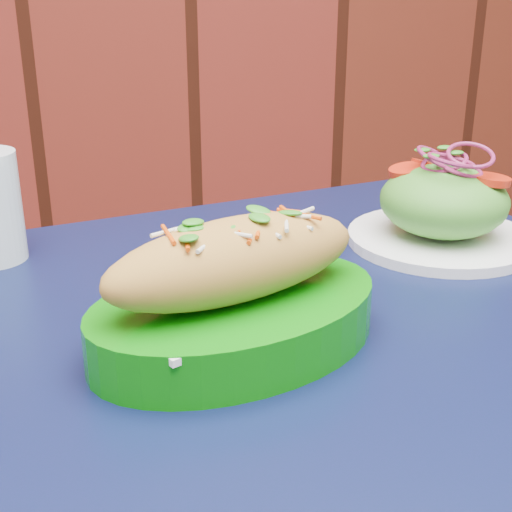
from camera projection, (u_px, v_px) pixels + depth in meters
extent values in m
cube|color=black|center=(315.00, 351.00, 0.63)|extent=(0.94, 0.94, 0.03)
cylinder|color=black|center=(383.00, 420.00, 1.18)|extent=(0.04, 0.04, 0.72)
cube|color=white|center=(236.00, 301.00, 0.60)|extent=(0.23, 0.18, 0.01)
ellipsoid|color=#BF8F3C|center=(235.00, 260.00, 0.58)|extent=(0.25, 0.15, 0.07)
cylinder|color=white|center=(440.00, 239.00, 0.84)|extent=(0.22, 0.22, 0.01)
ellipsoid|color=#4C992D|center=(444.00, 201.00, 0.82)|extent=(0.15, 0.15, 0.08)
cylinder|color=red|center=(492.00, 175.00, 0.79)|extent=(0.04, 0.04, 0.01)
cylinder|color=red|center=(408.00, 166.00, 0.83)|extent=(0.04, 0.04, 0.01)
cylinder|color=red|center=(429.00, 162.00, 0.85)|extent=(0.04, 0.04, 0.01)
torus|color=#881D50|center=(448.00, 162.00, 0.81)|extent=(0.05, 0.05, 0.00)
torus|color=#881D50|center=(448.00, 159.00, 0.81)|extent=(0.05, 0.05, 0.00)
torus|color=#881D50|center=(448.00, 155.00, 0.80)|extent=(0.05, 0.05, 0.00)
torus|color=#881D50|center=(449.00, 152.00, 0.80)|extent=(0.05, 0.05, 0.00)
torus|color=#881D50|center=(449.00, 148.00, 0.80)|extent=(0.05, 0.05, 0.00)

